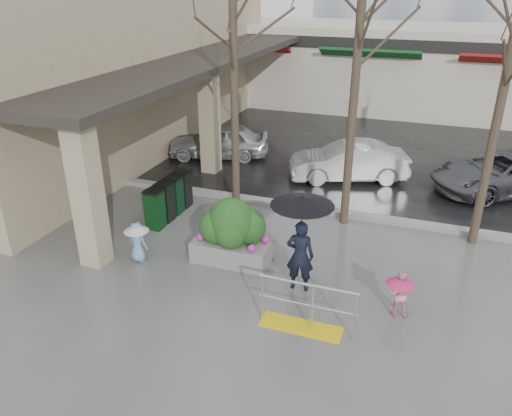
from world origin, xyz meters
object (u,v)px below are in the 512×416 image
Objects in this scene: handrail at (305,312)px; car_c at (504,173)px; news_boxes at (169,198)px; tree_midwest at (360,21)px; woman at (301,231)px; child_blue at (137,238)px; car_b at (349,162)px; car_a at (218,141)px; tree_west at (233,24)px; planter at (232,231)px; child_pink at (399,290)px.

handrail is 9.59m from car_c.
handrail is 0.96× the size of news_boxes.
tree_midwest is 5.22m from woman.
child_blue is 0.26× the size of car_b.
car_a is at bearing -59.42° from woman.
tree_midwest reaches higher than handrail.
tree_midwest reaches higher than car_b.
tree_west is 1.84× the size of car_a.
tree_midwest is at bearing -99.46° from woman.
car_b is (2.69, 3.23, -4.45)m from tree_west.
handrail is 2.98m from planter.
planter is at bearing -23.30° from woman.
handrail is 1.03× the size of planter.
woman is 1.12× the size of news_boxes.
tree_west is at bearing -60.60° from car_b.
woman reaches higher than news_boxes.
tree_west is 5.89m from child_blue.
child_pink is (4.99, -3.72, -4.52)m from tree_west.
car_c reaches higher than child_pink.
woman is at bearing -25.82° from news_boxes.
tree_west reaches higher than child_pink.
tree_midwest is 8.11m from car_a.
child_blue is (-5.99, 0.03, 0.04)m from child_pink.
tree_west reaches higher than car_b.
planter is at bearing -18.47° from child_pink.
planter is at bearing -126.03° from tree_midwest.
handrail is 1.70m from woman.
car_b and car_c have the same top height.
planter is at bearing -76.35° from car_c.
handrail is at bearing -34.80° from news_boxes.
planter reaches higher than handrail.
car_c is (7.44, 3.87, -4.45)m from tree_west.
child_blue is (-4.20, -3.69, -4.62)m from tree_midwest.
child_pink is at bearing -64.34° from tree_midwest.
car_c is at bearing 27.52° from tree_west.
car_a is at bearing -71.48° from child_blue.
tree_midwest reaches higher than car_c.
car_c is at bearing 46.87° from planter.
child_pink is at bearing 26.17° from car_a.
tree_west is at bearing -95.71° from car_c.
handrail is 6.83m from tree_midwest.
tree_midwest is at bearing -129.75° from child_blue.
car_a is (-0.79, 5.12, 0.08)m from news_boxes.
car_a is (-5.47, 3.83, -4.60)m from tree_midwest.
car_c is at bearing -114.46° from child_pink.
car_b is at bearing 94.75° from handrail.
woman is at bearing 17.43° from car_a.
car_c is (4.54, 7.39, -0.76)m from woman.
car_b is at bearing -92.81° from woman.
car_c reaches higher than news_boxes.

